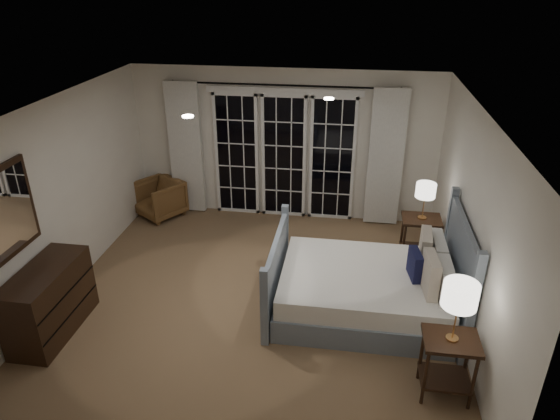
# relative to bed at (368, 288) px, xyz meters

# --- Properties ---
(floor) EXTENTS (5.00, 5.00, 0.00)m
(floor) POSITION_rel_bed_xyz_m (-1.42, 0.07, -0.33)
(floor) COLOR brown
(floor) RESTS_ON ground
(ceiling) EXTENTS (5.00, 5.00, 0.00)m
(ceiling) POSITION_rel_bed_xyz_m (-1.42, 0.07, 2.17)
(ceiling) COLOR silver
(ceiling) RESTS_ON wall_back
(wall_left) EXTENTS (0.02, 5.00, 2.50)m
(wall_left) POSITION_rel_bed_xyz_m (-3.92, 0.07, 0.92)
(wall_left) COLOR white
(wall_left) RESTS_ON floor
(wall_right) EXTENTS (0.02, 5.00, 2.50)m
(wall_right) POSITION_rel_bed_xyz_m (1.08, 0.07, 0.92)
(wall_right) COLOR white
(wall_right) RESTS_ON floor
(wall_back) EXTENTS (5.00, 0.02, 2.50)m
(wall_back) POSITION_rel_bed_xyz_m (-1.42, 2.57, 0.92)
(wall_back) COLOR white
(wall_back) RESTS_ON floor
(wall_front) EXTENTS (5.00, 0.02, 2.50)m
(wall_front) POSITION_rel_bed_xyz_m (-1.42, -2.43, 0.92)
(wall_front) COLOR white
(wall_front) RESTS_ON floor
(french_doors) EXTENTS (2.50, 0.04, 2.20)m
(french_doors) POSITION_rel_bed_xyz_m (-1.42, 2.53, 0.76)
(french_doors) COLOR black
(french_doors) RESTS_ON wall_back
(curtain_rod) EXTENTS (3.50, 0.03, 0.03)m
(curtain_rod) POSITION_rel_bed_xyz_m (-1.42, 2.47, 1.92)
(curtain_rod) COLOR black
(curtain_rod) RESTS_ON wall_back
(curtain_left) EXTENTS (0.55, 0.10, 2.25)m
(curtain_left) POSITION_rel_bed_xyz_m (-3.07, 2.45, 0.82)
(curtain_left) COLOR silver
(curtain_left) RESTS_ON curtain_rod
(curtain_right) EXTENTS (0.55, 0.10, 2.25)m
(curtain_right) POSITION_rel_bed_xyz_m (0.23, 2.45, 0.82)
(curtain_right) COLOR silver
(curtain_right) RESTS_ON curtain_rod
(downlight_a) EXTENTS (0.12, 0.12, 0.01)m
(downlight_a) POSITION_rel_bed_xyz_m (-0.62, 0.67, 2.16)
(downlight_a) COLOR white
(downlight_a) RESTS_ON ceiling
(downlight_b) EXTENTS (0.12, 0.12, 0.01)m
(downlight_b) POSITION_rel_bed_xyz_m (-2.02, -0.33, 2.16)
(downlight_b) COLOR white
(downlight_b) RESTS_ON ceiling
(bed) EXTENTS (2.22, 1.60, 1.30)m
(bed) POSITION_rel_bed_xyz_m (0.00, 0.00, 0.00)
(bed) COLOR slate
(bed) RESTS_ON floor
(nightstand_left) EXTENTS (0.53, 0.42, 0.69)m
(nightstand_left) POSITION_rel_bed_xyz_m (0.75, -1.26, 0.13)
(nightstand_left) COLOR #311B10
(nightstand_left) RESTS_ON floor
(nightstand_right) EXTENTS (0.54, 0.43, 0.70)m
(nightstand_right) POSITION_rel_bed_xyz_m (0.73, 1.29, 0.14)
(nightstand_right) COLOR #311B10
(nightstand_right) RESTS_ON floor
(lamp_left) EXTENTS (0.33, 0.33, 0.63)m
(lamp_left) POSITION_rel_bed_xyz_m (0.75, -1.26, 0.86)
(lamp_left) COLOR tan
(lamp_left) RESTS_ON nightstand_left
(lamp_right) EXTENTS (0.27, 0.27, 0.53)m
(lamp_right) POSITION_rel_bed_xyz_m (0.73, 1.29, 0.80)
(lamp_right) COLOR tan
(lamp_right) RESTS_ON nightstand_right
(armchair) EXTENTS (0.96, 0.97, 0.64)m
(armchair) POSITION_rel_bed_xyz_m (-3.52, 2.17, -0.01)
(armchair) COLOR brown
(armchair) RESTS_ON floor
(dresser) EXTENTS (0.50, 1.19, 0.84)m
(dresser) POSITION_rel_bed_xyz_m (-3.65, -0.94, 0.09)
(dresser) COLOR #311B10
(dresser) RESTS_ON floor
(mirror) EXTENTS (0.05, 0.85, 1.00)m
(mirror) POSITION_rel_bed_xyz_m (-3.88, -0.94, 1.22)
(mirror) COLOR #311B10
(mirror) RESTS_ON wall_left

